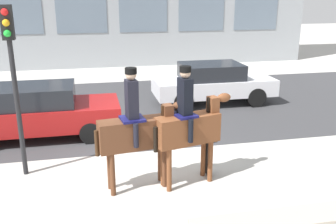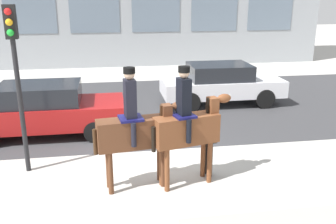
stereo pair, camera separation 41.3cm
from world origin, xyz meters
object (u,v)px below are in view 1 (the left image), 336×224
mounted_horse_companion (189,125)px  street_car_near_lane (38,111)px  street_car_far_lane (213,82)px  traffic_light (12,65)px  pedestrian_bystander (209,135)px  mounted_horse_lead (137,130)px

mounted_horse_companion → street_car_near_lane: mounted_horse_companion is taller
street_car_far_lane → traffic_light: traffic_light is taller
pedestrian_bystander → traffic_light: (-4.19, 0.90, 1.59)m
mounted_horse_lead → street_car_near_lane: mounted_horse_lead is taller
mounted_horse_companion → pedestrian_bystander: bearing=14.0°
pedestrian_bystander → street_car_far_lane: (2.02, 5.75, -0.19)m
mounted_horse_lead → traffic_light: bearing=147.4°
street_car_near_lane → street_car_far_lane: size_ratio=1.02×
pedestrian_bystander → traffic_light: traffic_light is taller
pedestrian_bystander → street_car_far_lane: 6.10m
mounted_horse_lead → pedestrian_bystander: (1.66, 0.27, -0.34)m
pedestrian_bystander → street_car_far_lane: pedestrian_bystander is taller
street_car_far_lane → mounted_horse_companion: bearing=-113.1°
mounted_horse_companion → street_car_near_lane: 5.14m
mounted_horse_lead → mounted_horse_companion: bearing=-8.8°
pedestrian_bystander → street_car_far_lane: size_ratio=0.37×
mounted_horse_lead → street_car_far_lane: size_ratio=0.58×
street_car_near_lane → street_car_far_lane: bearing=21.3°
mounted_horse_lead → traffic_light: (-2.52, 1.17, 1.26)m
mounted_horse_lead → traffic_light: size_ratio=0.69×
pedestrian_bystander → mounted_horse_companion: bearing=18.4°
street_car_near_lane → mounted_horse_companion: bearing=-45.7°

